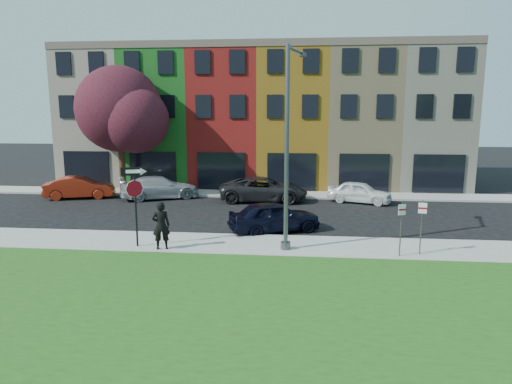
# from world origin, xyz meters

# --- Properties ---
(ground) EXTENTS (120.00, 120.00, 0.00)m
(ground) POSITION_xyz_m (0.00, 0.00, 0.00)
(ground) COLOR black
(ground) RESTS_ON ground
(sidewalk_near) EXTENTS (40.00, 3.00, 0.12)m
(sidewalk_near) POSITION_xyz_m (2.00, 3.00, 0.06)
(sidewalk_near) COLOR gray
(sidewalk_near) RESTS_ON ground
(sidewalk_far) EXTENTS (40.00, 2.40, 0.12)m
(sidewalk_far) POSITION_xyz_m (-3.00, 15.00, 0.06)
(sidewalk_far) COLOR gray
(sidewalk_far) RESTS_ON ground
(rowhouse_block) EXTENTS (30.00, 10.12, 10.00)m
(rowhouse_block) POSITION_xyz_m (-2.50, 21.18, 4.99)
(rowhouse_block) COLOR beige
(rowhouse_block) RESTS_ON ground
(stop_sign) EXTENTS (1.01, 0.38, 3.34)m
(stop_sign) POSITION_xyz_m (-6.16, 2.17, 2.49)
(stop_sign) COLOR black
(stop_sign) RESTS_ON sidewalk_near
(man) EXTENTS (0.98, 0.87, 1.98)m
(man) POSITION_xyz_m (-5.02, 1.90, 1.11)
(man) COLOR black
(man) RESTS_ON sidewalk_near
(sedan_near) EXTENTS (4.97, 5.66, 1.49)m
(sedan_near) POSITION_xyz_m (-0.59, 5.49, 0.74)
(sedan_near) COLOR black
(sedan_near) RESTS_ON ground
(parked_car_red) EXTENTS (4.02, 5.27, 1.45)m
(parked_car_red) POSITION_xyz_m (-13.87, 12.66, 0.73)
(parked_car_red) COLOR maroon
(parked_car_red) RESTS_ON ground
(parked_car_silver) EXTENTS (5.92, 6.64, 1.47)m
(parked_car_silver) POSITION_xyz_m (-8.57, 13.08, 0.74)
(parked_car_silver) COLOR #A0A0A4
(parked_car_silver) RESTS_ON ground
(parked_car_dark) EXTENTS (3.07, 5.80, 1.55)m
(parked_car_dark) POSITION_xyz_m (-1.69, 12.86, 0.77)
(parked_car_dark) COLOR black
(parked_car_dark) RESTS_ON ground
(parked_car_white) EXTENTS (4.08, 4.95, 1.35)m
(parked_car_white) POSITION_xyz_m (4.36, 12.97, 0.67)
(parked_car_white) COLOR white
(parked_car_white) RESTS_ON ground
(street_lamp) EXTENTS (0.94, 2.53, 8.11)m
(street_lamp) POSITION_xyz_m (0.11, 2.57, 4.21)
(street_lamp) COLOR #4D5053
(street_lamp) RESTS_ON sidewalk_near
(parking_sign_a) EXTENTS (0.30, 0.16, 2.17)m
(parking_sign_a) POSITION_xyz_m (4.53, 1.89, 1.47)
(parking_sign_a) COLOR #4D5053
(parking_sign_a) RESTS_ON sidewalk_near
(parking_sign_b) EXTENTS (0.32, 0.11, 2.19)m
(parking_sign_b) POSITION_xyz_m (5.37, 2.18, 1.48)
(parking_sign_b) COLOR #4D5053
(parking_sign_b) RESTS_ON sidewalk_near
(tree_purple) EXTENTS (6.93, 6.07, 8.59)m
(tree_purple) POSITION_xyz_m (-11.53, 14.58, 5.67)
(tree_purple) COLOR black
(tree_purple) RESTS_ON sidewalk_far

